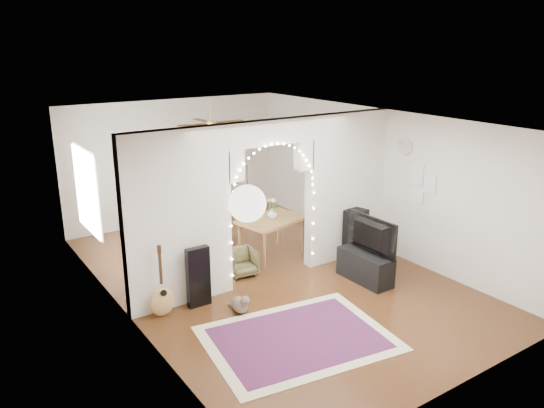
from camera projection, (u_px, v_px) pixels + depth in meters
floor at (270, 276)px, 9.13m from camera, size 7.50×7.50×0.00m
ceiling at (270, 119)px, 8.33m from camera, size 5.00×7.50×0.02m
wall_back at (176, 161)px, 11.70m from camera, size 5.00×0.02×2.70m
wall_front at (462, 284)px, 5.76m from camera, size 5.00×0.02×2.70m
wall_left at (122, 230)px, 7.39m from camera, size 0.02×7.50×2.70m
wall_right at (379, 180)px, 10.07m from camera, size 0.02×7.50×2.70m
divider_wall at (270, 197)px, 8.71m from camera, size 5.00×0.20×2.70m
fairy_lights at (275, 192)px, 8.57m from camera, size 1.64×0.04×1.60m
window at (86, 191)px, 8.79m from camera, size 0.04×1.20×1.40m
wall_clock at (405, 146)px, 9.36m from camera, size 0.03×0.31×0.31m
picture_frames at (420, 184)px, 9.22m from camera, size 0.02×0.50×0.70m
paper_lantern at (247, 204)px, 5.55m from camera, size 0.40×0.40×0.40m
ceiling_fan at (211, 123)px, 10.01m from camera, size 1.10×1.10×0.30m
area_rug at (298, 338)px, 7.21m from camera, size 2.69×2.17×0.02m
guitar_case at (198, 277)px, 8.00m from camera, size 0.36×0.12×0.95m
acoustic_guitar at (162, 290)px, 7.70m from camera, size 0.40×0.22×0.94m
tabby_cat at (240, 304)px, 7.88m from camera, size 0.25×0.51×0.33m
floor_speaker at (355, 235)px, 9.70m from camera, size 0.44×0.40×0.96m
media_console at (365, 267)px, 8.90m from camera, size 0.41×1.01×0.50m
tv at (367, 236)px, 8.73m from camera, size 0.16×1.08×0.62m
bookcase at (161, 192)px, 11.40m from camera, size 1.57×0.76×1.56m
dining_table at (272, 222)px, 9.76m from camera, size 1.34×1.03×0.76m
flower_vase at (272, 214)px, 9.71m from camera, size 0.22×0.22×0.19m
dining_chair_left at (193, 243)px, 9.87m from camera, size 0.77×0.78×0.55m
dining_chair_right at (241, 262)px, 9.14m from camera, size 0.55×0.56×0.45m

